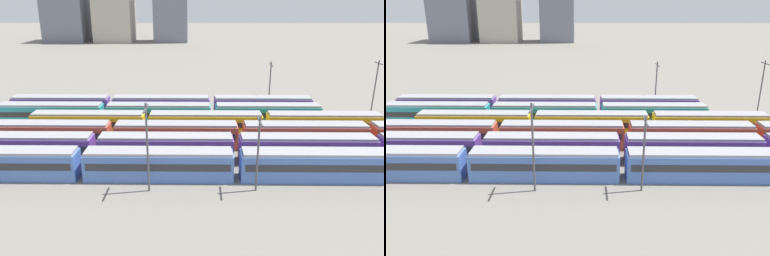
% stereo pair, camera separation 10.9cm
% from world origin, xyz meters
% --- Properties ---
extents(ground_plane, '(600.00, 600.00, 0.00)m').
position_xyz_m(ground_plane, '(0.00, 13.00, 0.00)').
color(ground_plane, slate).
extents(train_track_0, '(74.70, 3.06, 3.75)m').
position_xyz_m(train_track_0, '(21.68, 0.00, 1.90)').
color(train_track_0, '#4C70BC').
rests_on(train_track_0, ground_plane).
extents(train_track_1, '(93.60, 3.06, 3.75)m').
position_xyz_m(train_track_1, '(31.59, 5.20, 1.90)').
color(train_track_1, '#6B429E').
rests_on(train_track_1, ground_plane).
extents(train_track_2, '(112.50, 3.06, 3.75)m').
position_xyz_m(train_track_2, '(42.17, 10.40, 1.90)').
color(train_track_2, '#BC4C38').
rests_on(train_track_2, ground_plane).
extents(train_track_3, '(55.80, 3.06, 3.75)m').
position_xyz_m(train_track_3, '(18.26, 15.60, 1.90)').
color(train_track_3, yellow).
rests_on(train_track_3, ground_plane).
extents(train_track_4, '(55.80, 3.06, 3.75)m').
position_xyz_m(train_track_4, '(10.21, 20.80, 1.90)').
color(train_track_4, teal).
rests_on(train_track_4, ground_plane).
extents(train_track_5, '(55.80, 3.06, 3.75)m').
position_xyz_m(train_track_5, '(10.18, 26.00, 1.90)').
color(train_track_5, '#6B429E').
rests_on(train_track_5, ground_plane).
extents(catenary_pole_0, '(0.24, 3.20, 8.97)m').
position_xyz_m(catenary_pole_0, '(23.65, -2.95, 5.01)').
color(catenary_pole_0, '#4C4C51').
rests_on(catenary_pole_0, ground_plane).
extents(catenary_pole_1, '(0.24, 3.20, 10.08)m').
position_xyz_m(catenary_pole_1, '(51.00, 29.01, 5.59)').
color(catenary_pole_1, '#4C4C51').
rests_on(catenary_pole_1, ground_plane).
extents(catenary_pole_2, '(0.24, 3.20, 10.46)m').
position_xyz_m(catenary_pole_2, '(11.37, -3.18, 5.78)').
color(catenary_pole_2, '#4C4C51').
rests_on(catenary_pole_2, ground_plane).
extents(catenary_pole_3, '(0.24, 3.20, 9.81)m').
position_xyz_m(catenary_pole_3, '(30.80, 28.75, 5.45)').
color(catenary_pole_3, '#4C4C51').
rests_on(catenary_pole_3, ground_plane).
extents(distant_building_0, '(20.37, 20.77, 22.09)m').
position_xyz_m(distant_building_0, '(-49.81, 156.04, 11.04)').
color(distant_building_0, slate).
rests_on(distant_building_0, ground_plane).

